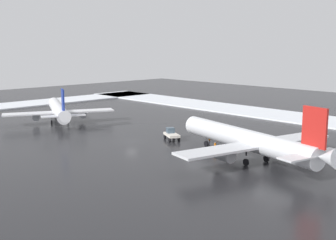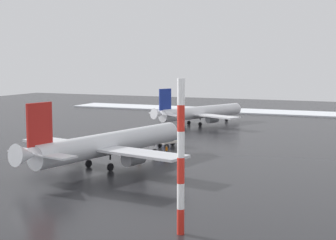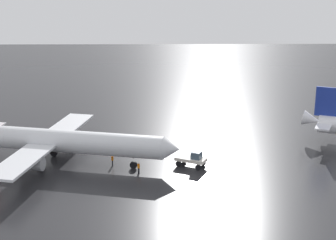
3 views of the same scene
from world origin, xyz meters
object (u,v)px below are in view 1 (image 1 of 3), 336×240
(pushback_tug, at_px, (171,134))
(ground_crew_beside_wing, at_px, (210,140))
(ground_crew_by_nose_gear, at_px, (215,146))
(airplane_distant_tail, at_px, (59,110))
(airplane_parked_starboard, at_px, (248,140))

(pushback_tug, height_order, ground_crew_beside_wing, pushback_tug)
(pushback_tug, distance_m, ground_crew_by_nose_gear, 12.26)
(airplane_distant_tail, height_order, ground_crew_beside_wing, airplane_distant_tail)
(airplane_parked_starboard, distance_m, ground_crew_by_nose_gear, 8.60)
(airplane_parked_starboard, bearing_deg, pushback_tug, 7.47)
(pushback_tug, xyz_separation_m, ground_crew_beside_wing, (-8.09, -2.65, -0.31))
(ground_crew_beside_wing, bearing_deg, pushback_tug, -17.63)
(airplane_parked_starboard, relative_size, pushback_tug, 7.13)
(airplane_distant_tail, distance_m, pushback_tug, 35.10)
(airplane_parked_starboard, xyz_separation_m, ground_crew_by_nose_gear, (8.10, -1.21, -2.63))
(airplane_distant_tail, xyz_separation_m, ground_crew_by_nose_gear, (-46.70, -5.86, -2.23))
(airplane_distant_tail, bearing_deg, ground_crew_by_nose_gear, -148.72)
(ground_crew_by_nose_gear, bearing_deg, airplane_distant_tail, -7.27)
(pushback_tug, xyz_separation_m, ground_crew_by_nose_gear, (-12.25, 0.58, -0.31))
(airplane_distant_tail, relative_size, pushback_tug, 6.04)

